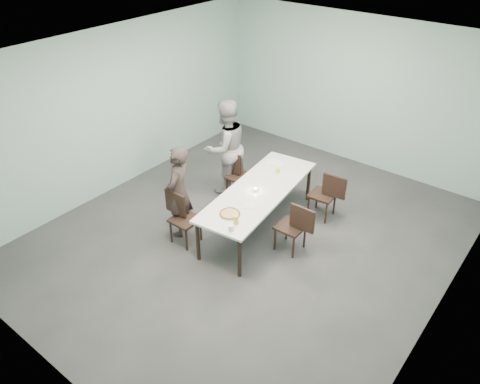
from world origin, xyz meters
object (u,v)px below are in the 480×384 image
Objects in this scene: chair_near_right at (295,225)px; diner_near at (179,192)px; water_tumbler at (231,228)px; amber_tumbler at (278,171)px; diner_far at (226,147)px; chair_far_right at (327,193)px; table at (259,192)px; pizza at (230,214)px; chair_far_left at (236,172)px; tealight at (255,190)px; beer_glass at (236,220)px; chair_near_left at (181,214)px; side_plate at (250,206)px.

chair_near_right is 1.93m from diner_near.
water_tumbler is 1.84m from amber_tumbler.
diner_far is at bearing -177.55° from amber_tumbler.
diner_near reaches higher than chair_far_right.
chair_near_right is at bearing -10.80° from table.
chair_far_right is at bearing 69.62° from pizza.
amber_tumbler is (0.85, 0.09, 0.29)m from chair_far_left.
chair_near_right reaches higher than tealight.
tealight is at bearing -85.62° from amber_tumbler.
beer_glass reaches higher than table.
chair_near_left is at bearing 30.05° from diner_far.
amber_tumbler is (0.86, 1.55, -0.00)m from diner_near.
side_plate is (0.10, 0.37, -0.01)m from pizza.
beer_glass reaches higher than tealight.
diner_far reaches higher than chair_far_left.
table is 1.20m from water_tumbler.
side_plate is at bearing -77.58° from amber_tumbler.
amber_tumbler is at bearing 96.36° from table.
chair_far_left is at bearing 126.59° from water_tumbler.
water_tumbler is (-0.48, -0.99, 0.29)m from chair_near_right.
chair_near_left is at bearing -126.28° from table.
chair_near_left reaches higher than amber_tumbler.
diner_near is 28.29× the size of tealight.
chair_near_right reaches higher than pizza.
side_plate is 0.45m from tealight.
chair_near_right is at bearing 63.88° from water_tumbler.
water_tumbler is at bearing -54.79° from chair_far_left.
beer_glass reaches higher than water_tumbler.
pizza is (0.08, -0.85, 0.08)m from table.
diner_far is 1.14m from amber_tumbler.
water_tumbler is 1.61× the size of tealight.
chair_near_right is (0.82, -0.16, -0.19)m from table.
diner_far is 20.09× the size of water_tumbler.
amber_tumbler is (-0.06, 0.72, 0.02)m from tealight.
chair_far_left is at bearing -22.90° from chair_near_right.
chair_far_right is 9.67× the size of water_tumbler.
table is 1.03m from beer_glass.
chair_far_right is (-0.07, 1.12, 0.00)m from chair_near_right.
diner_far reaches higher than chair_far_right.
side_plate is (1.10, -1.04, 0.25)m from chair_far_left.
side_plate is at bearing -69.83° from table.
pizza is 4.25× the size of amber_tumbler.
chair_far_right is (1.52, 2.01, 0.00)m from chair_near_left.
diner_near is 1.18m from side_plate.
amber_tumbler is at bearing 95.81° from pizza.
chair_far_left is 2.56× the size of pizza.
chair_far_left is at bearing 96.81° from diner_far.
pizza is at bearing -84.19° from amber_tumbler.
table is at bearing -11.41° from chair_near_right.
beer_glass is (-0.45, -1.94, 0.32)m from chair_far_right.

